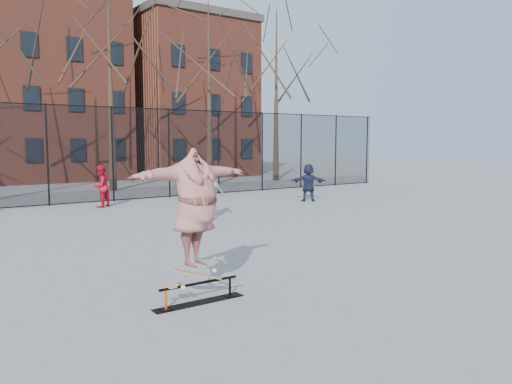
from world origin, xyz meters
TOP-DOWN VIEW (x-y plane):
  - ground at (0.00, 0.00)m, footprint 100.00×100.00m
  - skate_rail at (-2.35, -0.84)m, footprint 1.55×0.24m
  - skateboard at (-2.40, -0.84)m, footprint 0.90×0.21m
  - skater at (-2.40, -0.84)m, footprint 2.34×1.07m
  - bystander_red at (0.12, 11.39)m, footprint 1.00×0.95m
  - bystander_white at (1.91, 6.25)m, footprint 1.05×0.91m
  - bystander_navy at (7.92, 8.21)m, footprint 1.46×1.28m
  - fence at (-0.01, 13.00)m, footprint 34.03×0.07m
  - tree_row at (-0.25, 17.15)m, footprint 33.66×7.46m
  - rowhouses at (0.72, 26.00)m, footprint 29.00×7.00m

SIDE VIEW (x-z plane):
  - ground at x=0.00m, z-range 0.00..0.00m
  - skate_rail at x=-2.35m, z-range -0.04..0.30m
  - skateboard at x=-2.40m, z-range 0.34..0.45m
  - bystander_navy at x=7.92m, z-range 0.00..1.60m
  - bystander_red at x=0.12m, z-range 0.00..1.63m
  - bystander_white at x=1.91m, z-range 0.00..1.70m
  - skater at x=-2.40m, z-range 0.45..2.29m
  - fence at x=-0.01m, z-range 0.05..4.05m
  - rowhouses at x=0.72m, z-range -0.44..12.56m
  - tree_row at x=-0.25m, z-range 2.02..12.69m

